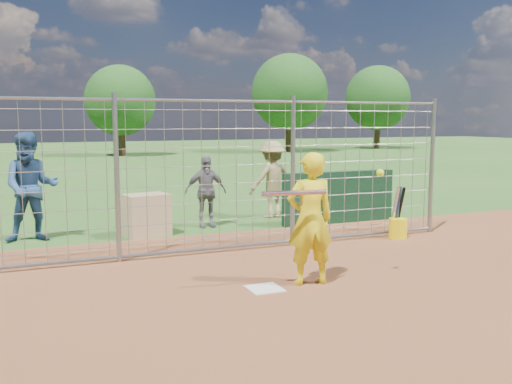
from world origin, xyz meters
name	(u,v)px	position (x,y,z in m)	size (l,w,h in m)	color
ground	(259,285)	(0.00, 0.00, 0.00)	(100.00, 100.00, 0.00)	#2D591E
infield_dirt	(397,379)	(0.00, -3.00, 0.01)	(18.00, 18.00, 0.00)	brown
home_plate	(265,289)	(0.00, -0.20, 0.01)	(0.43, 0.43, 0.02)	silver
dugout_wall	(339,197)	(3.40, 3.60, 0.55)	(2.60, 0.20, 1.10)	#11381E
batter	(310,219)	(0.65, -0.21, 0.89)	(0.65, 0.43, 1.78)	yellow
bystander_a	(31,187)	(-2.68, 4.14, 0.99)	(0.96, 0.75, 1.98)	navy
bystander_b	(206,191)	(0.64, 4.25, 0.74)	(0.86, 0.36, 1.47)	slate
bystander_c	(272,179)	(2.38, 4.78, 0.86)	(1.11, 0.64, 1.73)	#9A8654
equipment_bin	(146,215)	(-0.68, 3.82, 0.40)	(0.80, 0.55, 0.80)	tan
equipment_in_play	(316,188)	(0.62, -0.42, 1.33)	(1.76, 0.17, 0.29)	silver
bucket_with_bats	(398,226)	(3.57, 1.76, 0.25)	(0.34, 0.36, 0.97)	yellow
backstop_fence	(210,178)	(0.00, 2.00, 1.26)	(9.08, 0.08, 2.60)	gray
tree_line	(122,93)	(3.13, 28.13, 3.71)	(44.66, 6.72, 6.48)	#3F2B19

